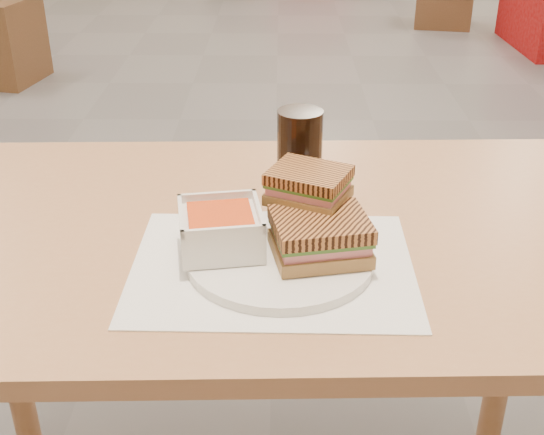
{
  "coord_description": "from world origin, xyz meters",
  "views": [
    {
      "loc": [
        0.02,
        -2.85,
        1.27
      ],
      "look_at": [
        0.01,
        -2.0,
        0.82
      ],
      "focal_mm": 46.79,
      "sensor_mm": 36.0,
      "label": 1
    }
  ],
  "objects_px": {
    "soup_bowl": "(221,230)",
    "cola_glass": "(299,157)",
    "main_table": "(258,288)",
    "plate": "(280,258)",
    "panini_lower": "(320,236)"
  },
  "relations": [
    {
      "from": "main_table",
      "to": "cola_glass",
      "type": "xyz_separation_m",
      "value": [
        0.07,
        0.09,
        0.19
      ]
    },
    {
      "from": "main_table",
      "to": "cola_glass",
      "type": "height_order",
      "value": "cola_glass"
    },
    {
      "from": "main_table",
      "to": "plate",
      "type": "bearing_deg",
      "value": -72.12
    },
    {
      "from": "main_table",
      "to": "plate",
      "type": "height_order",
      "value": "plate"
    },
    {
      "from": "main_table",
      "to": "plate",
      "type": "distance_m",
      "value": 0.17
    },
    {
      "from": "soup_bowl",
      "to": "cola_glass",
      "type": "bearing_deg",
      "value": 58.23
    },
    {
      "from": "main_table",
      "to": "panini_lower",
      "type": "relative_size",
      "value": 8.37
    },
    {
      "from": "soup_bowl",
      "to": "cola_glass",
      "type": "height_order",
      "value": "cola_glass"
    },
    {
      "from": "soup_bowl",
      "to": "panini_lower",
      "type": "relative_size",
      "value": 0.89
    },
    {
      "from": "main_table",
      "to": "panini_lower",
      "type": "xyz_separation_m",
      "value": [
        0.09,
        -0.11,
        0.16
      ]
    },
    {
      "from": "plate",
      "to": "soup_bowl",
      "type": "height_order",
      "value": "soup_bowl"
    },
    {
      "from": "main_table",
      "to": "plate",
      "type": "xyz_separation_m",
      "value": [
        0.04,
        -0.11,
        0.12
      ]
    },
    {
      "from": "plate",
      "to": "soup_bowl",
      "type": "distance_m",
      "value": 0.09
    },
    {
      "from": "plate",
      "to": "cola_glass",
      "type": "xyz_separation_m",
      "value": [
        0.03,
        0.2,
        0.07
      ]
    },
    {
      "from": "plate",
      "to": "panini_lower",
      "type": "bearing_deg",
      "value": -2.8
    }
  ]
}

